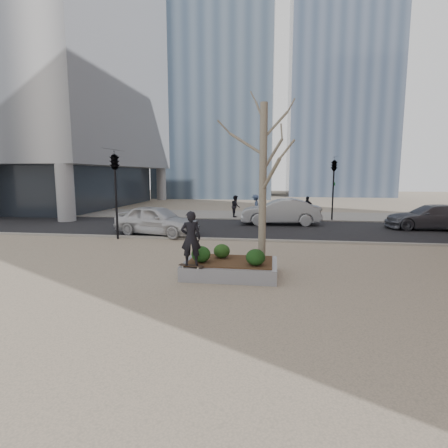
# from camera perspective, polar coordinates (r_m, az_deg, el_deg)

# --- Properties ---
(ground) EXTENTS (120.00, 120.00, 0.00)m
(ground) POSITION_cam_1_polar(r_m,az_deg,el_deg) (11.72, -3.84, -8.12)
(ground) COLOR tan
(ground) RESTS_ON ground
(street) EXTENTS (60.00, 8.00, 0.02)m
(street) POSITION_cam_1_polar(r_m,az_deg,el_deg) (21.39, 1.71, -0.66)
(street) COLOR black
(street) RESTS_ON ground
(far_sidewalk) EXTENTS (60.00, 6.00, 0.02)m
(far_sidewalk) POSITION_cam_1_polar(r_m,az_deg,el_deg) (28.29, 3.30, 1.49)
(far_sidewalk) COLOR gray
(far_sidewalk) RESTS_ON ground
(planter) EXTENTS (3.00, 2.00, 0.45)m
(planter) POSITION_cam_1_polar(r_m,az_deg,el_deg) (11.50, 1.06, -7.26)
(planter) COLOR gray
(planter) RESTS_ON ground
(planter_mulch) EXTENTS (2.70, 1.70, 0.04)m
(planter_mulch) POSITION_cam_1_polar(r_m,az_deg,el_deg) (11.44, 1.07, -6.08)
(planter_mulch) COLOR #382314
(planter_mulch) RESTS_ON planter
(sycamore_tree) EXTENTS (2.80, 2.80, 6.60)m
(sycamore_tree) POSITION_cam_1_polar(r_m,az_deg,el_deg) (11.32, 6.42, 10.68)
(sycamore_tree) COLOR gray
(sycamore_tree) RESTS_ON planter_mulch
(shrub_left) EXTENTS (0.61, 0.61, 0.52)m
(shrub_left) POSITION_cam_1_polar(r_m,az_deg,el_deg) (11.19, -3.78, -4.93)
(shrub_left) COLOR #113812
(shrub_left) RESTS_ON planter_mulch
(shrub_middle) EXTENTS (0.55, 0.55, 0.47)m
(shrub_middle) POSITION_cam_1_polar(r_m,az_deg,el_deg) (11.75, -0.37, -4.42)
(shrub_middle) COLOR #1B3C13
(shrub_middle) RESTS_ON planter_mulch
(shrub_right) EXTENTS (0.60, 0.60, 0.51)m
(shrub_right) POSITION_cam_1_polar(r_m,az_deg,el_deg) (10.82, 5.17, -5.44)
(shrub_right) COLOR black
(shrub_right) RESTS_ON planter_mulch
(skateboard) EXTENTS (0.81, 0.37, 0.08)m
(skateboard) POSITION_cam_1_polar(r_m,az_deg,el_deg) (10.78, -5.37, -6.90)
(skateboard) COLOR black
(skateboard) RESTS_ON planter
(skateboarder) EXTENTS (0.68, 0.52, 1.67)m
(skateboarder) POSITION_cam_1_polar(r_m,az_deg,el_deg) (10.59, -5.43, -2.34)
(skateboarder) COLOR black
(skateboarder) RESTS_ON skateboard
(police_car) EXTENTS (5.04, 3.08, 1.60)m
(police_car) POSITION_cam_1_polar(r_m,az_deg,el_deg) (19.22, -10.94, 0.64)
(police_car) COLOR silver
(police_car) RESTS_ON street
(car_silver) EXTENTS (5.18, 2.05, 1.68)m
(car_silver) POSITION_cam_1_polar(r_m,az_deg,el_deg) (23.04, 9.18, 2.00)
(car_silver) COLOR #929599
(car_silver) RESTS_ON street
(car_third) EXTENTS (5.10, 2.13, 1.47)m
(car_third) POSITION_cam_1_polar(r_m,az_deg,el_deg) (24.11, 30.70, 0.99)
(car_third) COLOR #575963
(car_third) RESTS_ON street
(pedestrian_a) EXTENTS (0.76, 0.91, 1.67)m
(pedestrian_a) POSITION_cam_1_polar(r_m,az_deg,el_deg) (26.72, 1.91, 2.93)
(pedestrian_a) COLOR black
(pedestrian_a) RESTS_ON far_sidewalk
(pedestrian_b) EXTENTS (0.63, 1.10, 1.69)m
(pedestrian_b) POSITION_cam_1_polar(r_m,az_deg,el_deg) (27.35, 5.15, 3.05)
(pedestrian_b) COLOR #3D4D6E
(pedestrian_b) RESTS_ON far_sidewalk
(pedestrian_c) EXTENTS (1.05, 0.74, 1.65)m
(pedestrian_c) POSITION_cam_1_polar(r_m,az_deg,el_deg) (26.30, 13.46, 2.61)
(pedestrian_c) COLOR black
(pedestrian_c) RESTS_ON far_sidewalk
(traffic_light_near) EXTENTS (0.60, 2.48, 4.50)m
(traffic_light_near) POSITION_cam_1_polar(r_m,az_deg,el_deg) (18.40, -17.22, 4.57)
(traffic_light_near) COLOR black
(traffic_light_near) RESTS_ON ground
(traffic_light_far) EXTENTS (0.60, 2.48, 4.50)m
(traffic_light_far) POSITION_cam_1_polar(r_m,az_deg,el_deg) (25.96, 17.39, 5.50)
(traffic_light_far) COLOR black
(traffic_light_far) RESTS_ON ground
(building_glass_a) EXTENTS (16.00, 16.00, 45.00)m
(building_glass_a) POSITION_cam_1_polar(r_m,az_deg,el_deg) (57.00, -0.88, 27.84)
(building_glass_a) COLOR slate
(building_glass_a) RESTS_ON ground
(building_glass_b) EXTENTS (15.00, 15.00, 55.00)m
(building_glass_b) POSITION_cam_1_polar(r_m,az_deg,el_deg) (64.51, 18.64, 29.79)
(building_glass_b) COLOR slate
(building_glass_b) RESTS_ON ground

